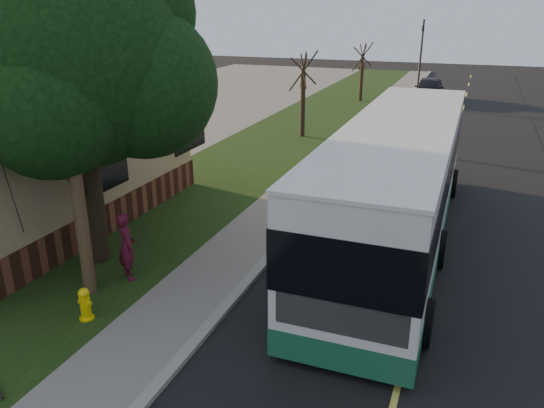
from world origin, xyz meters
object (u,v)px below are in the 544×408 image
(leafy_tree, at_px, (81,62))
(dumpster, at_px, (0,200))
(fire_hydrant, at_px, (85,304))
(skateboarder, at_px, (127,246))
(utility_pole, at_px, (64,97))
(bare_tree_far, at_px, (362,73))
(distant_car, at_px, (429,89))
(bare_tree_near, at_px, (303,96))
(transit_bus, at_px, (397,181))
(traffic_signal, at_px, (421,53))

(leafy_tree, height_order, dumpster, leafy_tree)
(fire_hydrant, xyz_separation_m, skateboarder, (-0.23, 1.89, 0.50))
(utility_pole, bearing_deg, bare_tree_far, 89.40)
(distant_car, bearing_deg, bare_tree_near, -111.04)
(utility_pole, bearing_deg, skateboarder, 61.92)
(bare_tree_near, bearing_deg, leafy_tree, -92.50)
(fire_hydrant, bearing_deg, transit_bus, 49.60)
(transit_bus, bearing_deg, bare_tree_far, 104.16)
(skateboarder, bearing_deg, bare_tree_near, -46.47)
(distant_car, bearing_deg, traffic_signal, 115.13)
(leafy_tree, relative_size, transit_bus, 0.60)
(fire_hydrant, relative_size, leafy_tree, 0.09)
(leafy_tree, bearing_deg, utility_pole, -62.40)
(leafy_tree, bearing_deg, bare_tree_far, 87.55)
(utility_pole, distance_m, traffic_signal, 33.26)
(bare_tree_far, bearing_deg, dumpster, -102.22)
(leafy_tree, relative_size, bare_tree_near, 1.81)
(leafy_tree, bearing_deg, transit_bus, 28.46)
(utility_pole, relative_size, traffic_signal, 1.65)
(leafy_tree, bearing_deg, bare_tree_near, 87.50)
(bare_tree_near, bearing_deg, dumpster, -109.93)
(utility_pole, height_order, bare_tree_far, utility_pole)
(utility_pole, distance_m, distant_car, 31.60)
(bare_tree_near, height_order, distant_car, bare_tree_near)
(bare_tree_far, distance_m, distant_car, 5.06)
(utility_pole, distance_m, transit_bus, 8.76)
(distant_car, bearing_deg, leafy_tree, -102.32)
(transit_bus, height_order, distant_car, transit_bus)
(bare_tree_far, relative_size, dumpster, 2.02)
(fire_hydrant, distance_m, utility_pole, 4.37)
(skateboarder, relative_size, distant_car, 0.35)
(utility_pole, relative_size, leafy_tree, 1.16)
(utility_pole, xyz_separation_m, transit_bus, (6.23, 5.50, -2.76))
(bare_tree_far, xyz_separation_m, distant_car, (4.50, 2.00, -1.17))
(bare_tree_near, distance_m, distant_car, 14.92)
(dumpster, distance_m, distant_car, 30.17)
(fire_hydrant, xyz_separation_m, dumpster, (-6.12, 3.61, 0.32))
(bare_tree_far, bearing_deg, distant_car, 23.92)
(leafy_tree, relative_size, bare_tree_far, 1.94)
(transit_bus, xyz_separation_m, distant_car, (-1.43, 25.50, -1.04))
(bare_tree_far, bearing_deg, traffic_signal, 48.81)
(bare_tree_near, height_order, traffic_signal, traffic_signal)
(utility_pole, bearing_deg, fire_hydrant, -54.62)
(traffic_signal, distance_m, transit_bus, 27.64)
(transit_bus, relative_size, distant_car, 2.65)
(fire_hydrant, distance_m, transit_bus, 8.65)
(transit_bus, bearing_deg, distant_car, 93.21)
(transit_bus, height_order, dumpster, transit_bus)
(leafy_tree, xyz_separation_m, dumpster, (-4.55, 0.96, -4.41))
(bare_tree_near, height_order, dumpster, bare_tree_near)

